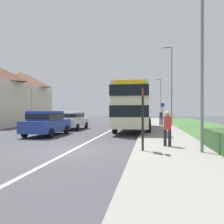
{
  "coord_description": "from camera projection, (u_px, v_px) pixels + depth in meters",
  "views": [
    {
      "loc": [
        3.26,
        -9.86,
        1.71
      ],
      "look_at": [
        0.79,
        5.78,
        1.6
      ],
      "focal_mm": 38.13,
      "sensor_mm": 36.0,
      "label": 1
    }
  ],
  "objects": [
    {
      "name": "ground_plane",
      "position": [
        73.0,
        150.0,
        10.27
      ],
      "size": [
        120.0,
        120.0,
        0.0
      ],
      "primitive_type": "plane",
      "color": "#424247"
    },
    {
      "name": "lane_marking_centre",
      "position": [
        106.0,
        133.0,
        18.17
      ],
      "size": [
        0.14,
        60.0,
        0.01
      ],
      "primitive_type": "cube",
      "color": "silver",
      "rests_on": "ground_plane"
    },
    {
      "name": "pavement_near_side",
      "position": [
        164.0,
        136.0,
        15.53
      ],
      "size": [
        3.2,
        68.0,
        0.12
      ],
      "primitive_type": "cube",
      "color": "gray",
      "rests_on": "ground_plane"
    },
    {
      "name": "double_decker_bus",
      "position": [
        134.0,
        105.0,
        20.33
      ],
      "size": [
        2.8,
        10.79,
        3.7
      ],
      "color": "beige",
      "rests_on": "ground_plane"
    },
    {
      "name": "parked_car_blue",
      "position": [
        47.0,
        122.0,
        16.07
      ],
      "size": [
        1.97,
        4.5,
        1.66
      ],
      "color": "navy",
      "rests_on": "ground_plane"
    },
    {
      "name": "parked_car_white",
      "position": [
        72.0,
        120.0,
        21.32
      ],
      "size": [
        1.96,
        4.54,
        1.58
      ],
      "color": "silver",
      "rests_on": "ground_plane"
    },
    {
      "name": "pedestrian_at_stop",
      "position": [
        167.0,
        127.0,
        10.53
      ],
      "size": [
        0.34,
        0.34,
        1.67
      ],
      "color": "#23232D",
      "rests_on": "ground_plane"
    },
    {
      "name": "pedestrian_walking_away",
      "position": [
        161.0,
        117.0,
        25.75
      ],
      "size": [
        0.34,
        0.34,
        1.67
      ],
      "color": "#23232D",
      "rests_on": "ground_plane"
    },
    {
      "name": "bus_stop_sign",
      "position": [
        143.0,
        115.0,
        9.34
      ],
      "size": [
        0.09,
        0.52,
        2.6
      ],
      "color": "black",
      "rests_on": "ground_plane"
    },
    {
      "name": "cycle_route_sign",
      "position": [
        163.0,
        113.0,
        26.1
      ],
      "size": [
        0.44,
        0.08,
        2.52
      ],
      "color": "slate",
      "rests_on": "ground_plane"
    },
    {
      "name": "street_lamp_near",
      "position": [
        199.0,
        44.0,
        9.0
      ],
      "size": [
        1.14,
        0.2,
        7.33
      ],
      "color": "slate",
      "rests_on": "ground_plane"
    },
    {
      "name": "street_lamp_mid",
      "position": [
        171.0,
        82.0,
        24.77
      ],
      "size": [
        1.14,
        0.2,
        8.31
      ],
      "color": "slate",
      "rests_on": "ground_plane"
    },
    {
      "name": "street_lamp_far",
      "position": [
        160.0,
        96.0,
        42.8
      ],
      "size": [
        1.14,
        0.2,
        7.35
      ],
      "color": "slate",
      "rests_on": "ground_plane"
    },
    {
      "name": "house_terrace_far_side",
      "position": [
        7.0,
        96.0,
        27.93
      ],
      "size": [
        6.25,
        11.9,
        6.77
      ],
      "color": "beige",
      "rests_on": "ground_plane"
    }
  ]
}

